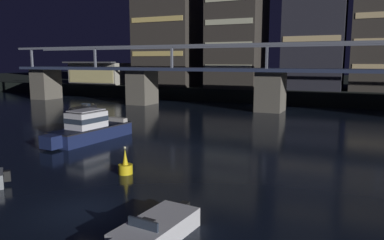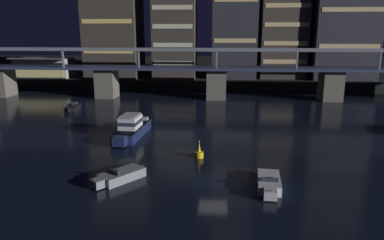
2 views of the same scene
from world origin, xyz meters
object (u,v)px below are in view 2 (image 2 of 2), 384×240
cabin_cruiser_near_left (131,128)px  speedboat_mid_right (269,183)px  waterfront_pavilion (45,68)px  speedboat_near_right (73,107)px  channel_buoy (199,153)px  river_bridge (216,77)px  tower_west_low (113,7)px  speedboat_near_center (120,176)px  tower_east_tall (281,33)px  tower_west_tall (175,35)px

cabin_cruiser_near_left → speedboat_mid_right: cabin_cruiser_near_left is taller
waterfront_pavilion → speedboat_near_right: size_ratio=2.37×
waterfront_pavilion → speedboat_near_right: bearing=-56.2°
cabin_cruiser_near_left → channel_buoy: cabin_cruiser_near_left is taller
river_bridge → cabin_cruiser_near_left: bearing=-111.1°
river_bridge → speedboat_near_right: river_bridge is taller
tower_west_low → speedboat_near_center: bearing=-74.2°
tower_east_tall → channel_buoy: 55.13m
tower_east_tall → speedboat_near_right: tower_east_tall is taller
river_bridge → channel_buoy: size_ratio=51.48×
tower_west_tall → speedboat_near_center: tower_west_tall is taller
river_bridge → speedboat_mid_right: river_bridge is taller
river_bridge → speedboat_near_right: 26.38m
tower_east_tall → waterfront_pavilion: bearing=-173.3°
tower_west_low → speedboat_mid_right: 63.21m
tower_east_tall → waterfront_pavilion: 54.73m
cabin_cruiser_near_left → speedboat_near_right: 19.62m
river_bridge → waterfront_pavilion: bearing=163.1°
tower_east_tall → speedboat_near_right: size_ratio=3.84×
river_bridge → tower_east_tall: 24.72m
river_bridge → tower_west_low: (-23.18, 13.95, 13.70)m
tower_west_low → channel_buoy: bearing=-65.3°
river_bridge → tower_east_tall: size_ratio=4.51×
tower_west_low → waterfront_pavilion: bearing=-172.7°
speedboat_near_right → channel_buoy: size_ratio=2.97×
cabin_cruiser_near_left → channel_buoy: 11.05m
river_bridge → tower_east_tall: tower_east_tall is taller
river_bridge → speedboat_near_center: (-8.00, -39.54, -3.66)m
tower_west_low → tower_east_tall: size_ratio=1.56×
cabin_cruiser_near_left → speedboat_mid_right: 20.21m
speedboat_near_right → tower_west_tall: bearing=60.7°
river_bridge → speedboat_near_right: size_ratio=17.31×
waterfront_pavilion → cabin_cruiser_near_left: size_ratio=1.34×
speedboat_mid_right → river_bridge: bearing=96.5°
tower_west_tall → speedboat_near_center: size_ratio=4.20×
tower_west_low → speedboat_mid_right: size_ratio=6.01×
tower_west_tall → tower_east_tall: bearing=11.6°
cabin_cruiser_near_left → speedboat_near_center: size_ratio=2.01×
river_bridge → tower_west_tall: size_ratio=4.67×
waterfront_pavilion → speedboat_near_center: (31.16, -51.45, -4.02)m
tower_west_low → river_bridge: bearing=-31.0°
tower_west_tall → speedboat_mid_right: (13.86, -53.42, -11.34)m
river_bridge → tower_west_tall: tower_west_tall is taller
speedboat_mid_right → speedboat_near_right: bearing=134.5°
speedboat_mid_right → speedboat_near_center: bearing=177.3°
cabin_cruiser_near_left → speedboat_near_right: cabin_cruiser_near_left is taller
tower_west_tall → tower_east_tall: (23.95, 4.91, 0.34)m
tower_west_tall → channel_buoy: 48.47m
tower_west_tall → cabin_cruiser_near_left: size_ratio=2.09×
speedboat_near_center → speedboat_mid_right: (12.58, -0.59, 0.00)m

